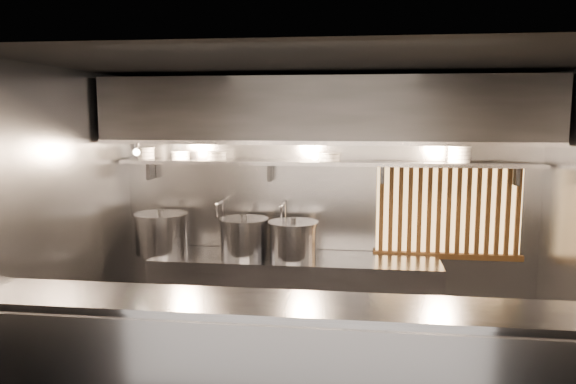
% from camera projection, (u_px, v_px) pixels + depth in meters
% --- Properties ---
extents(ceiling, '(4.50, 4.50, 0.00)m').
position_uv_depth(ceiling, '(315.00, 62.00, 4.48)').
color(ceiling, black).
rests_on(ceiling, wall_back).
extents(wall_back, '(4.50, 0.00, 4.50)m').
position_uv_depth(wall_back, '(326.00, 205.00, 6.14)').
color(wall_back, gray).
rests_on(wall_back, floor).
extents(wall_left, '(0.00, 3.00, 3.00)m').
position_uv_depth(wall_left, '(61.00, 227.00, 4.96)').
color(wall_left, gray).
rests_on(wall_left, floor).
extents(serving_counter, '(4.50, 0.56, 1.13)m').
position_uv_depth(serving_counter, '(301.00, 382.00, 3.84)').
color(serving_counter, '#9E9EA3').
rests_on(serving_counter, floor).
extents(cooking_bench, '(3.00, 0.70, 0.90)m').
position_uv_depth(cooking_bench, '(294.00, 298.00, 5.95)').
color(cooking_bench, '#9E9EA3').
rests_on(cooking_bench, floor).
extents(bowl_shelf, '(4.40, 0.34, 0.04)m').
position_uv_depth(bowl_shelf, '(325.00, 163.00, 5.90)').
color(bowl_shelf, '#9E9EA3').
rests_on(bowl_shelf, wall_back).
extents(exhaust_hood, '(4.40, 0.81, 0.65)m').
position_uv_depth(exhaust_hood, '(324.00, 111.00, 5.61)').
color(exhaust_hood, '#2D2D30').
rests_on(exhaust_hood, ceiling).
extents(wood_screen, '(1.56, 0.09, 1.04)m').
position_uv_depth(wood_screen, '(448.00, 210.00, 5.93)').
color(wood_screen, '#EAB469').
rests_on(wood_screen, wall_back).
extents(faucet_left, '(0.04, 0.30, 0.50)m').
position_uv_depth(faucet_left, '(221.00, 213.00, 6.17)').
color(faucet_left, silver).
rests_on(faucet_left, wall_back).
extents(faucet_right, '(0.04, 0.30, 0.50)m').
position_uv_depth(faucet_right, '(284.00, 215.00, 6.08)').
color(faucet_right, silver).
rests_on(faucet_right, wall_back).
extents(heat_lamp, '(0.25, 0.35, 0.20)m').
position_uv_depth(heat_lamp, '(134.00, 146.00, 5.66)').
color(heat_lamp, '#9E9EA3').
rests_on(heat_lamp, exhaust_hood).
extents(pendant_bulb, '(0.09, 0.09, 0.19)m').
position_uv_depth(pendant_bulb, '(315.00, 156.00, 5.78)').
color(pendant_bulb, '#2D2D30').
rests_on(pendant_bulb, exhaust_hood).
extents(stock_pot_left, '(0.76, 0.76, 0.47)m').
position_uv_depth(stock_pot_left, '(161.00, 233.00, 6.05)').
color(stock_pot_left, '#9E9EA3').
rests_on(stock_pot_left, cooking_bench).
extents(stock_pot_mid, '(0.63, 0.63, 0.43)m').
position_uv_depth(stock_pot_mid, '(293.00, 240.00, 5.83)').
color(stock_pot_mid, '#9E9EA3').
rests_on(stock_pot_mid, cooking_bench).
extents(stock_pot_right, '(0.68, 0.68, 0.44)m').
position_uv_depth(stock_pot_right, '(244.00, 237.00, 5.95)').
color(stock_pot_right, '#9E9EA3').
rests_on(stock_pot_right, cooking_bench).
extents(bowl_stack_0, '(0.20, 0.20, 0.13)m').
position_uv_depth(bowl_stack_0, '(146.00, 153.00, 6.14)').
color(bowl_stack_0, silver).
rests_on(bowl_stack_0, bowl_shelf).
extents(bowl_stack_1, '(0.21, 0.21, 0.09)m').
position_uv_depth(bowl_stack_1, '(181.00, 155.00, 6.10)').
color(bowl_stack_1, silver).
rests_on(bowl_stack_1, bowl_shelf).
extents(bowl_stack_2, '(0.22, 0.22, 0.09)m').
position_uv_depth(bowl_stack_2, '(217.00, 156.00, 6.04)').
color(bowl_stack_2, silver).
rests_on(bowl_stack_2, bowl_shelf).
extents(bowl_stack_3, '(0.23, 0.23, 0.09)m').
position_uv_depth(bowl_stack_3, '(329.00, 157.00, 5.89)').
color(bowl_stack_3, silver).
rests_on(bowl_stack_3, bowl_shelf).
extents(bowl_stack_4, '(0.24, 0.24, 0.17)m').
position_uv_depth(bowl_stack_4, '(459.00, 154.00, 5.71)').
color(bowl_stack_4, silver).
rests_on(bowl_stack_4, bowl_shelf).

